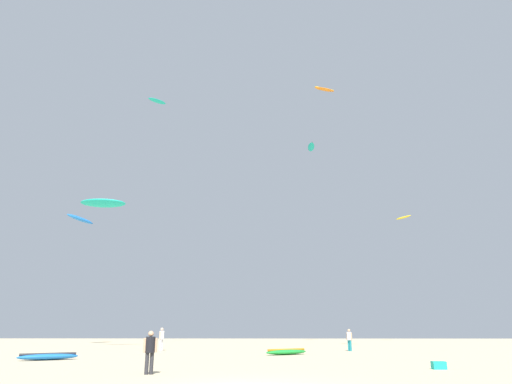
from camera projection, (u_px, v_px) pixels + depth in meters
name	position (u px, v px, depth m)	size (l,w,h in m)	color
person_foreground	(150.00, 349.00, 17.44)	(0.50, 0.36, 1.58)	#2D2D33
person_midground	(349.00, 338.00, 34.10)	(0.37, 0.43, 1.58)	teal
person_left	(162.00, 337.00, 34.77)	(0.38, 0.52, 1.68)	silver
kite_grounded_near	(48.00, 357.00, 24.68)	(3.10, 2.43, 0.40)	blue
kite_grounded_mid	(286.00, 352.00, 29.39)	(3.10, 2.49, 0.38)	green
cooler_box	(439.00, 365.00, 19.30)	(0.56, 0.36, 0.32)	#19B29E
kite_aloft_0	(324.00, 89.00, 51.95)	(2.62, 1.64, 0.36)	orange
kite_aloft_1	(311.00, 147.00, 60.53)	(0.88, 2.94, 0.54)	#19B29E
kite_aloft_2	(80.00, 219.00, 47.28)	(2.22, 4.32, 0.84)	blue
kite_aloft_3	(403.00, 217.00, 56.65)	(1.83, 2.46, 0.39)	yellow
kite_aloft_4	(103.00, 203.00, 40.85)	(4.04, 1.64, 0.87)	#19B29E
kite_aloft_5	(157.00, 101.00, 49.89)	(2.01, 1.86, 0.33)	#19B29E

